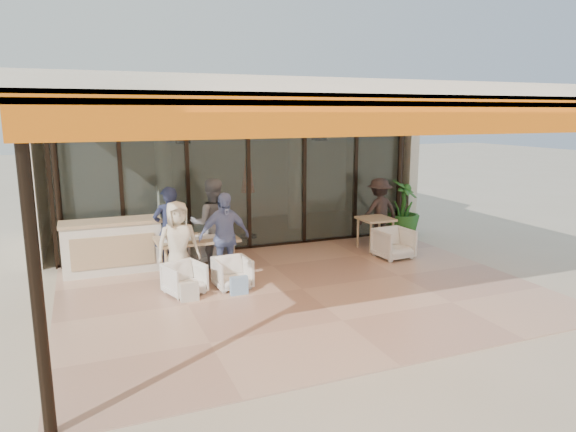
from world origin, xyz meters
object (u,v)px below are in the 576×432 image
chair_far_left (167,248)px  chair_near_left (184,277)px  standing_woman (379,211)px  potted_palm (404,209)px  dining_table (196,241)px  diner_cream (178,244)px  diner_grey (212,223)px  chair_near_right (232,272)px  chair_far_right (207,245)px  side_table (375,222)px  diner_navy (169,230)px  diner_periwinkle (224,237)px  side_chair (394,242)px  host_counter (112,246)px

chair_far_left → chair_near_left: bearing=73.4°
standing_woman → potted_palm: (0.93, 0.35, -0.07)m
dining_table → diner_cream: bearing=-132.1°
chair_far_left → diner_grey: diner_grey is taller
chair_near_left → chair_near_right: chair_near_right is taller
chair_far_right → side_table: size_ratio=0.91×
diner_navy → diner_periwinkle: diner_navy is taller
chair_near_left → potted_palm: size_ratio=0.43×
diner_grey → side_chair: diner_grey is taller
side_chair → diner_cream: bearing=176.3°
chair_near_left → chair_near_right: (0.84, 0.00, 0.00)m
diner_navy → diner_periwinkle: 1.23m
chair_near_right → side_chair: bearing=4.7°
chair_near_right → diner_navy: size_ratio=0.37×
side_table → diner_periwinkle: bearing=-167.8°
chair_near_left → chair_far_right: bearing=47.5°
dining_table → diner_navy: size_ratio=0.89×
standing_woman → chair_far_left: bearing=-5.8°
diner_navy → potted_palm: diner_navy is taller
diner_cream → side_table: diner_cream is taller
diner_cream → side_chair: 4.55m
chair_far_left → side_chair: size_ratio=1.00×
diner_periwinkle → diner_cream: bearing=174.0°
diner_periwinkle → standing_woman: size_ratio=1.05×
chair_near_right → side_table: 3.93m
dining_table → side_table: dining_table is taller
chair_near_left → potted_palm: potted_palm is taller
diner_navy → side_chair: 4.64m
host_counter → standing_woman: size_ratio=1.18×
diner_navy → side_chair: size_ratio=2.34×
diner_periwinkle → potted_palm: size_ratio=1.15×
host_counter → chair_near_left: host_counter is taller
diner_navy → standing_woman: 4.94m
chair_near_right → standing_woman: 4.48m
diner_grey → standing_woman: size_ratio=1.14×
diner_cream → side_chair: diner_cream is taller
dining_table → chair_near_right: 1.11m
chair_far_left → diner_periwinkle: 1.70m
diner_navy → side_table: 4.54m
chair_near_left → standing_woman: (4.92, 1.79, 0.47)m
side_chair → host_counter: bearing=163.6°
chair_near_left → side_table: 4.73m
diner_grey → chair_near_right: bearing=100.6°
chair_far_left → diner_periwinkle: (0.84, -1.40, 0.46)m
chair_far_right → side_chair: bearing=147.8°
chair_near_right → diner_grey: size_ratio=0.35×
host_counter → diner_periwinkle: diner_periwinkle is taller
chair_near_left → diner_periwinkle: bearing=12.2°
diner_cream → standing_woman: standing_woman is taller
side_chair → standing_woman: size_ratio=0.46×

